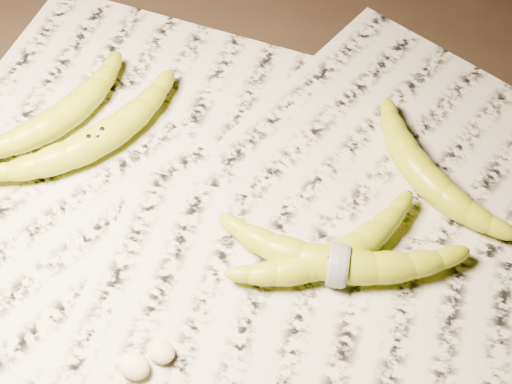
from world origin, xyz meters
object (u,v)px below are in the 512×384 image
at_px(banana_taped, 338,263).
at_px(banana_upper_a, 424,174).
at_px(banana_left_b, 61,116).
at_px(banana_left_a, 97,139).
at_px(banana_center, 336,255).

xyz_separation_m(banana_taped, banana_upper_a, (0.04, 0.15, -0.00)).
distance_m(banana_left_b, banana_taped, 0.37).
bearing_deg(banana_left_b, banana_left_a, -82.66).
height_order(banana_left_a, banana_center, banana_left_a).
distance_m(banana_center, banana_upper_a, 0.15).
bearing_deg(banana_left_a, banana_taped, -68.49).
xyz_separation_m(banana_left_a, banana_upper_a, (0.36, 0.12, -0.00)).
relative_size(banana_taped, banana_upper_a, 1.21).
xyz_separation_m(banana_left_b, banana_taped, (0.37, -0.04, 0.00)).
bearing_deg(banana_upper_a, banana_left_a, -128.94).
height_order(banana_left_b, banana_taped, banana_taped).
height_order(banana_left_a, banana_upper_a, banana_left_a).
height_order(banana_left_a, banana_taped, same).
bearing_deg(banana_taped, banana_left_b, 157.38).
distance_m(banana_left_a, banana_left_b, 0.06).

